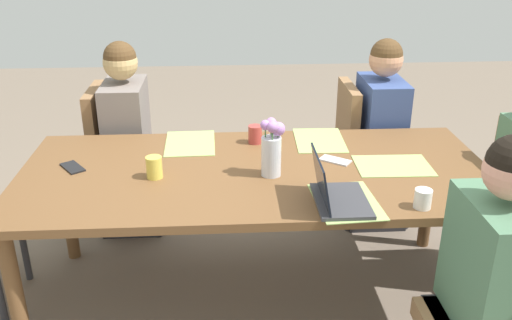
{
  "coord_description": "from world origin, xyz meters",
  "views": [
    {
      "loc": [
        0.15,
        2.44,
        1.84
      ],
      "look_at": [
        0.0,
        0.0,
        0.78
      ],
      "focal_mm": 39.31,
      "sensor_mm": 36.0,
      "label": 1
    }
  ],
  "objects": [
    {
      "name": "ground_plane",
      "position": [
        0.0,
        0.0,
        0.0
      ],
      "size": [
        10.0,
        10.0,
        0.0
      ],
      "primitive_type": "plane",
      "color": "#756656"
    },
    {
      "name": "dining_table",
      "position": [
        0.0,
        0.0,
        0.66
      ],
      "size": [
        2.26,
        1.03,
        0.73
      ],
      "color": "brown",
      "rests_on": "ground_plane"
    },
    {
      "name": "chair_far_left_near",
      "position": [
        -0.88,
        0.87,
        0.5
      ],
      "size": [
        0.44,
        0.44,
        0.9
      ],
      "color": "olive",
      "rests_on": "ground_plane"
    },
    {
      "name": "person_far_left_near",
      "position": [
        -0.81,
        0.81,
        0.53
      ],
      "size": [
        0.36,
        0.4,
        1.19
      ],
      "color": "#2D2D33",
      "rests_on": "ground_plane"
    },
    {
      "name": "chair_near_left_far",
      "position": [
        0.81,
        -0.84,
        0.5
      ],
      "size": [
        0.44,
        0.44,
        0.9
      ],
      "color": "olive",
      "rests_on": "ground_plane"
    },
    {
      "name": "person_near_left_far",
      "position": [
        0.74,
        -0.78,
        0.53
      ],
      "size": [
        0.36,
        0.4,
        1.19
      ],
      "color": "#2D2D33",
      "rests_on": "ground_plane"
    },
    {
      "name": "chair_near_right_near",
      "position": [
        -0.74,
        -0.82,
        0.5
      ],
      "size": [
        0.44,
        0.44,
        0.9
      ],
      "color": "olive",
      "rests_on": "ground_plane"
    },
    {
      "name": "person_near_right_near",
      "position": [
        -0.81,
        -0.76,
        0.53
      ],
      "size": [
        0.36,
        0.4,
        1.19
      ],
      "color": "#2D2D33",
      "rests_on": "ground_plane"
    },
    {
      "name": "flower_vase",
      "position": [
        -0.07,
        0.06,
        0.87
      ],
      "size": [
        0.11,
        0.11,
        0.27
      ],
      "color": "silver",
      "rests_on": "dining_table"
    },
    {
      "name": "placemat_far_left_near",
      "position": [
        -0.36,
        0.35,
        0.73
      ],
      "size": [
        0.28,
        0.38,
        0.0
      ],
      "primitive_type": "cube",
      "rotation": [
        0.0,
        0.0,
        -1.5
      ],
      "color": "#9EBC66",
      "rests_on": "dining_table"
    },
    {
      "name": "placemat_head_left_left_mid",
      "position": [
        -0.67,
        -0.0,
        0.73
      ],
      "size": [
        0.37,
        0.27,
        0.0
      ],
      "primitive_type": "cube",
      "rotation": [
        0.0,
        0.0,
        -0.02
      ],
      "color": "#9EBC66",
      "rests_on": "dining_table"
    },
    {
      "name": "placemat_near_left_far",
      "position": [
        0.33,
        -0.35,
        0.73
      ],
      "size": [
        0.27,
        0.37,
        0.0
      ],
      "primitive_type": "cube",
      "rotation": [
        0.0,
        0.0,
        1.59
      ],
      "color": "#9EBC66",
      "rests_on": "dining_table"
    },
    {
      "name": "placemat_near_right_near",
      "position": [
        -0.37,
        -0.35,
        0.73
      ],
      "size": [
        0.27,
        0.37,
        0.0
      ],
      "primitive_type": "cube",
      "rotation": [
        0.0,
        0.0,
        1.54
      ],
      "color": "#9EBC66",
      "rests_on": "dining_table"
    },
    {
      "name": "laptop_far_left_near",
      "position": [
        -0.31,
        0.36,
        0.78
      ],
      "size": [
        0.22,
        0.32,
        0.21
      ],
      "color": "#38383D",
      "rests_on": "dining_table"
    },
    {
      "name": "coffee_mug_near_left",
      "position": [
        -0.67,
        0.42,
        0.77
      ],
      "size": [
        0.07,
        0.07,
        0.08
      ],
      "primitive_type": "cylinder",
      "color": "white",
      "rests_on": "dining_table"
    },
    {
      "name": "coffee_mug_near_right",
      "position": [
        -0.02,
        -0.35,
        0.78
      ],
      "size": [
        0.07,
        0.07,
        0.1
      ],
      "primitive_type": "cylinder",
      "color": "#AD3D38",
      "rests_on": "dining_table"
    },
    {
      "name": "coffee_mug_centre_left",
      "position": [
        0.47,
        0.06,
        0.78
      ],
      "size": [
        0.07,
        0.07,
        0.1
      ],
      "primitive_type": "cylinder",
      "color": "#DBC64C",
      "rests_on": "dining_table"
    },
    {
      "name": "phone_black",
      "position": [
        0.88,
        -0.07,
        0.73
      ],
      "size": [
        0.15,
        0.16,
        0.01
      ],
      "primitive_type": "cube",
      "rotation": [
        0.0,
        0.0,
        2.19
      ],
      "color": "black",
      "rests_on": "dining_table"
    },
    {
      "name": "phone_silver",
      "position": [
        -0.4,
        -0.08,
        0.73
      ],
      "size": [
        0.16,
        0.15,
        0.01
      ],
      "primitive_type": "cube",
      "rotation": [
        0.0,
        0.0,
        2.51
      ],
      "color": "silver",
      "rests_on": "dining_table"
    }
  ]
}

